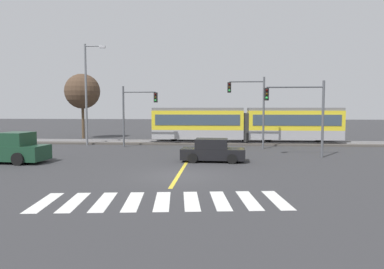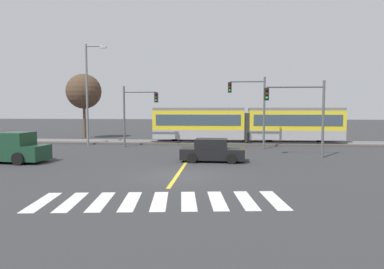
# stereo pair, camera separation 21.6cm
# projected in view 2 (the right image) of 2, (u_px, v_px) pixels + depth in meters

# --- Properties ---
(ground_plane) EXTENTS (200.00, 200.00, 0.00)m
(ground_plane) POSITION_uv_depth(u_px,v_px,m) (177.00, 176.00, 17.89)
(ground_plane) COLOR #333335
(track_bed) EXTENTS (120.00, 4.00, 0.18)m
(track_bed) POSITION_uv_depth(u_px,v_px,m) (199.00, 143.00, 34.69)
(track_bed) COLOR #4C4742
(track_bed) RESTS_ON ground
(rail_near) EXTENTS (120.00, 0.08, 0.10)m
(rail_near) POSITION_uv_depth(u_px,v_px,m) (199.00, 142.00, 33.96)
(rail_near) COLOR #939399
(rail_near) RESTS_ON track_bed
(rail_far) EXTENTS (120.00, 0.08, 0.10)m
(rail_far) POSITION_uv_depth(u_px,v_px,m) (200.00, 141.00, 35.39)
(rail_far) COLOR #939399
(rail_far) RESTS_ON track_bed
(light_rail_tram) EXTENTS (18.50, 2.64, 3.43)m
(light_rail_tram) POSITION_uv_depth(u_px,v_px,m) (246.00, 123.00, 34.12)
(light_rail_tram) COLOR #9E9EA3
(light_rail_tram) RESTS_ON track_bed
(crosswalk_stripe_0) EXTENTS (0.90, 2.85, 0.01)m
(crosswalk_stripe_0) POSITION_uv_depth(u_px,v_px,m) (42.00, 202.00, 12.81)
(crosswalk_stripe_0) COLOR silver
(crosswalk_stripe_0) RESTS_ON ground
(crosswalk_stripe_1) EXTENTS (0.90, 2.85, 0.01)m
(crosswalk_stripe_1) POSITION_uv_depth(u_px,v_px,m) (72.00, 202.00, 12.85)
(crosswalk_stripe_1) COLOR silver
(crosswalk_stripe_1) RESTS_ON ground
(crosswalk_stripe_2) EXTENTS (0.90, 2.85, 0.01)m
(crosswalk_stripe_2) POSITION_uv_depth(u_px,v_px,m) (101.00, 201.00, 12.88)
(crosswalk_stripe_2) COLOR silver
(crosswalk_stripe_2) RESTS_ON ground
(crosswalk_stripe_3) EXTENTS (0.90, 2.85, 0.01)m
(crosswalk_stripe_3) POSITION_uv_depth(u_px,v_px,m) (130.00, 201.00, 12.92)
(crosswalk_stripe_3) COLOR silver
(crosswalk_stripe_3) RESTS_ON ground
(crosswalk_stripe_4) EXTENTS (0.90, 2.85, 0.01)m
(crosswalk_stripe_4) POSITION_uv_depth(u_px,v_px,m) (160.00, 201.00, 12.95)
(crosswalk_stripe_4) COLOR silver
(crosswalk_stripe_4) RESTS_ON ground
(crosswalk_stripe_5) EXTENTS (0.90, 2.85, 0.01)m
(crosswalk_stripe_5) POSITION_uv_depth(u_px,v_px,m) (189.00, 201.00, 12.99)
(crosswalk_stripe_5) COLOR silver
(crosswalk_stripe_5) RESTS_ON ground
(crosswalk_stripe_6) EXTENTS (0.90, 2.85, 0.01)m
(crosswalk_stripe_6) POSITION_uv_depth(u_px,v_px,m) (217.00, 200.00, 13.02)
(crosswalk_stripe_6) COLOR silver
(crosswalk_stripe_6) RESTS_ON ground
(crosswalk_stripe_7) EXTENTS (0.90, 2.85, 0.01)m
(crosswalk_stripe_7) POSITION_uv_depth(u_px,v_px,m) (246.00, 200.00, 13.06)
(crosswalk_stripe_7) COLOR silver
(crosswalk_stripe_7) RESTS_ON ground
(crosswalk_stripe_8) EXTENTS (0.90, 2.85, 0.01)m
(crosswalk_stripe_8) POSITION_uv_depth(u_px,v_px,m) (275.00, 200.00, 13.10)
(crosswalk_stripe_8) COLOR silver
(crosswalk_stripe_8) RESTS_ON ground
(lane_centre_line) EXTENTS (0.20, 17.89, 0.01)m
(lane_centre_line) POSITION_uv_depth(u_px,v_px,m) (188.00, 159.00, 23.83)
(lane_centre_line) COLOR gold
(lane_centre_line) RESTS_ON ground
(sedan_crossing) EXTENTS (4.26, 2.04, 1.52)m
(sedan_crossing) POSITION_uv_depth(u_px,v_px,m) (212.00, 151.00, 22.70)
(sedan_crossing) COLOR black
(sedan_crossing) RESTS_ON ground
(pickup_truck) EXTENTS (5.50, 2.46, 1.98)m
(pickup_truck) POSITION_uv_depth(u_px,v_px,m) (8.00, 149.00, 22.35)
(pickup_truck) COLOR #193D28
(pickup_truck) RESTS_ON ground
(traffic_light_far_right) EXTENTS (3.25, 0.38, 6.27)m
(traffic_light_far_right) POSITION_uv_depth(u_px,v_px,m) (252.00, 102.00, 29.81)
(traffic_light_far_right) COLOR #515459
(traffic_light_far_right) RESTS_ON ground
(traffic_light_far_left) EXTENTS (3.25, 0.38, 5.57)m
(traffic_light_far_left) POSITION_uv_depth(u_px,v_px,m) (136.00, 108.00, 31.22)
(traffic_light_far_left) COLOR #515459
(traffic_light_far_left) RESTS_ON ground
(traffic_light_mid_right) EXTENTS (4.25, 0.38, 5.50)m
(traffic_light_mid_right) POSITION_uv_depth(u_px,v_px,m) (302.00, 106.00, 24.39)
(traffic_light_mid_right) COLOR #515459
(traffic_light_mid_right) RESTS_ON ground
(street_lamp_west) EXTENTS (2.06, 0.28, 9.62)m
(street_lamp_west) POSITION_uv_depth(u_px,v_px,m) (89.00, 89.00, 32.65)
(street_lamp_west) COLOR slate
(street_lamp_west) RESTS_ON ground
(bare_tree_far_west) EXTENTS (4.10, 4.10, 7.63)m
(bare_tree_far_west) POSITION_uv_depth(u_px,v_px,m) (84.00, 92.00, 40.36)
(bare_tree_far_west) COLOR brown
(bare_tree_far_west) RESTS_ON ground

